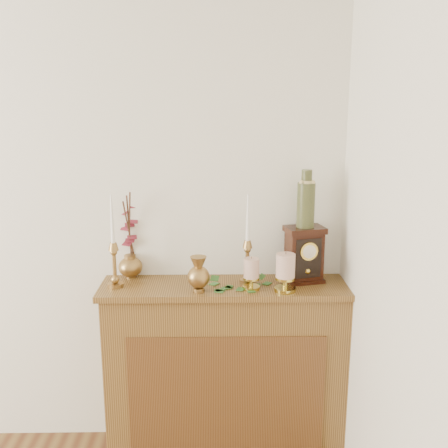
{
  "coord_description": "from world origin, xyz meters",
  "views": [
    {
      "loc": [
        1.35,
        -0.35,
        1.83
      ],
      "look_at": [
        1.39,
        2.05,
        1.25
      ],
      "focal_mm": 42.0,
      "sensor_mm": 36.0,
      "label": 1
    }
  ],
  "objects_px": {
    "mantel_clock": "(304,255)",
    "bud_vase": "(199,275)",
    "candlestick_center": "(247,255)",
    "candlestick_left": "(114,257)",
    "ginger_jar": "(130,238)",
    "ceramic_vase": "(306,202)"
  },
  "relations": [
    {
      "from": "mantel_clock",
      "to": "bud_vase",
      "type": "bearing_deg",
      "value": -178.2
    },
    {
      "from": "candlestick_center",
      "to": "bud_vase",
      "type": "relative_size",
      "value": 2.58
    },
    {
      "from": "candlestick_left",
      "to": "ginger_jar",
      "type": "relative_size",
      "value": 1.01
    },
    {
      "from": "candlestick_left",
      "to": "bud_vase",
      "type": "height_order",
      "value": "candlestick_left"
    },
    {
      "from": "mantel_clock",
      "to": "candlestick_left",
      "type": "bearing_deg",
      "value": 171.01
    },
    {
      "from": "candlestick_left",
      "to": "ginger_jar",
      "type": "height_order",
      "value": "candlestick_left"
    },
    {
      "from": "ginger_jar",
      "to": "ceramic_vase",
      "type": "distance_m",
      "value": 0.91
    },
    {
      "from": "mantel_clock",
      "to": "candlestick_center",
      "type": "bearing_deg",
      "value": 170.9
    },
    {
      "from": "candlestick_center",
      "to": "bud_vase",
      "type": "bearing_deg",
      "value": -153.61
    },
    {
      "from": "bud_vase",
      "to": "ceramic_vase",
      "type": "height_order",
      "value": "ceramic_vase"
    },
    {
      "from": "bud_vase",
      "to": "mantel_clock",
      "type": "height_order",
      "value": "mantel_clock"
    },
    {
      "from": "bud_vase",
      "to": "ceramic_vase",
      "type": "bearing_deg",
      "value": 14.99
    },
    {
      "from": "mantel_clock",
      "to": "ceramic_vase",
      "type": "height_order",
      "value": "ceramic_vase"
    },
    {
      "from": "candlestick_left",
      "to": "ceramic_vase",
      "type": "bearing_deg",
      "value": 4.09
    },
    {
      "from": "mantel_clock",
      "to": "ceramic_vase",
      "type": "bearing_deg",
      "value": 90.0
    },
    {
      "from": "candlestick_center",
      "to": "mantel_clock",
      "type": "xyz_separation_m",
      "value": [
        0.28,
        0.02,
        -0.01
      ]
    },
    {
      "from": "candlestick_left",
      "to": "mantel_clock",
      "type": "distance_m",
      "value": 0.93
    },
    {
      "from": "bud_vase",
      "to": "mantel_clock",
      "type": "distance_m",
      "value": 0.54
    },
    {
      "from": "bud_vase",
      "to": "mantel_clock",
      "type": "bearing_deg",
      "value": 14.72
    },
    {
      "from": "bud_vase",
      "to": "ceramic_vase",
      "type": "relative_size",
      "value": 0.62
    },
    {
      "from": "bud_vase",
      "to": "ceramic_vase",
      "type": "xyz_separation_m",
      "value": [
        0.52,
        0.14,
        0.32
      ]
    },
    {
      "from": "candlestick_center",
      "to": "ginger_jar",
      "type": "xyz_separation_m",
      "value": [
        -0.59,
        0.12,
        0.06
      ]
    }
  ]
}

